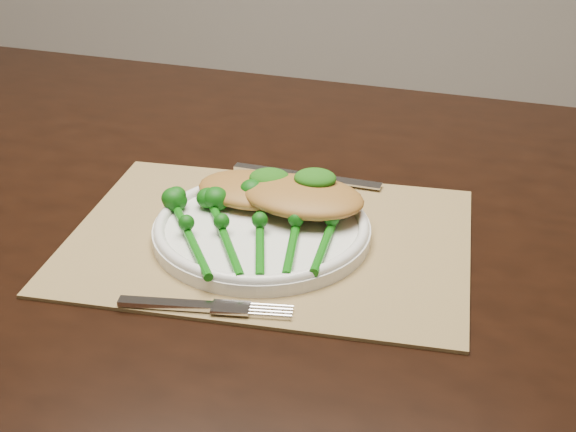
# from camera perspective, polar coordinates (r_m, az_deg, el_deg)

# --- Properties ---
(dining_table) EXTENTS (1.73, 1.15, 0.75)m
(dining_table) POSITION_cam_1_polar(r_m,az_deg,el_deg) (1.20, -3.48, -14.62)
(dining_table) COLOR black
(dining_table) RESTS_ON ground
(placemat) EXTENTS (0.45, 0.34, 0.00)m
(placemat) POSITION_cam_1_polar(r_m,az_deg,el_deg) (0.89, -1.34, -1.66)
(placemat) COLOR olive
(placemat) RESTS_ON dining_table
(dinner_plate) EXTENTS (0.24, 0.24, 0.02)m
(dinner_plate) POSITION_cam_1_polar(r_m,az_deg,el_deg) (0.88, -1.88, -0.87)
(dinner_plate) COLOR white
(dinner_plate) RESTS_ON placemat
(knife) EXTENTS (0.19, 0.05, 0.01)m
(knife) POSITION_cam_1_polar(r_m,az_deg,el_deg) (1.02, 0.31, 2.98)
(knife) COLOR silver
(knife) RESTS_ON placemat
(fork) EXTENTS (0.17, 0.02, 0.01)m
(fork) POSITION_cam_1_polar(r_m,az_deg,el_deg) (0.77, -5.11, -6.46)
(fork) COLOR silver
(fork) RESTS_ON placemat
(chicken_fillet_left) EXTENTS (0.14, 0.11, 0.03)m
(chicken_fillet_left) POSITION_cam_1_polar(r_m,az_deg,el_deg) (0.93, -2.57, 1.89)
(chicken_fillet_left) COLOR #A5702F
(chicken_fillet_left) RESTS_ON dinner_plate
(chicken_fillet_right) EXTENTS (0.16, 0.13, 0.03)m
(chicken_fillet_right) POSITION_cam_1_polar(r_m,az_deg,el_deg) (0.90, 1.07, 1.41)
(chicken_fillet_right) COLOR #A5702F
(chicken_fillet_right) RESTS_ON dinner_plate
(pesto_dollop_left) EXTENTS (0.05, 0.04, 0.02)m
(pesto_dollop_left) POSITION_cam_1_polar(r_m,az_deg,el_deg) (0.93, -1.32, 2.74)
(pesto_dollop_left) COLOR #10460A
(pesto_dollop_left) RESTS_ON chicken_fillet_left
(pesto_dollop_right) EXTENTS (0.05, 0.04, 0.02)m
(pesto_dollop_right) POSITION_cam_1_polar(r_m,az_deg,el_deg) (0.91, 1.94, 2.71)
(pesto_dollop_right) COLOR #10460A
(pesto_dollop_right) RESTS_ON chicken_fillet_right
(broccolini_bundle) EXTENTS (0.21, 0.22, 0.04)m
(broccolini_bundle) POSITION_cam_1_polar(r_m,az_deg,el_deg) (0.85, -2.01, -1.60)
(broccolini_bundle) COLOR #0D580B
(broccolini_bundle) RESTS_ON dinner_plate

